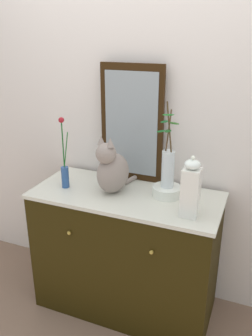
{
  "coord_description": "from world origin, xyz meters",
  "views": [
    {
      "loc": [
        0.78,
        -1.91,
        1.89
      ],
      "look_at": [
        0.0,
        0.0,
        1.08
      ],
      "focal_mm": 37.57,
      "sensor_mm": 36.0,
      "label": 1
    }
  ],
  "objects_px": {
    "sideboard": "(126,252)",
    "mirror_leaning": "(132,124)",
    "cat_sitting": "(112,170)",
    "vase_slim_green": "(65,170)",
    "bowl_porcelain": "(167,191)",
    "vase_glass_clear": "(168,166)",
    "jar_lidded_porcelain": "(191,189)"
  },
  "relations": [
    {
      "from": "cat_sitting",
      "to": "bowl_porcelain",
      "type": "relative_size",
      "value": 2.39
    },
    {
      "from": "bowl_porcelain",
      "to": "vase_glass_clear",
      "type": "relative_size",
      "value": 0.34
    },
    {
      "from": "sideboard",
      "to": "vase_slim_green",
      "type": "distance_m",
      "value": 0.71
    },
    {
      "from": "bowl_porcelain",
      "to": "vase_glass_clear",
      "type": "bearing_deg",
      "value": -114.07
    },
    {
      "from": "bowl_porcelain",
      "to": "mirror_leaning",
      "type": "bearing_deg",
      "value": 150.04
    },
    {
      "from": "vase_glass_clear",
      "to": "vase_slim_green",
      "type": "bearing_deg",
      "value": -169.3
    },
    {
      "from": "sideboard",
      "to": "cat_sitting",
      "type": "height_order",
      "value": "cat_sitting"
    },
    {
      "from": "cat_sitting",
      "to": "sideboard",
      "type": "bearing_deg",
      "value": 4.19
    },
    {
      "from": "sideboard",
      "to": "cat_sitting",
      "type": "relative_size",
      "value": 2.77
    },
    {
      "from": "sideboard",
      "to": "jar_lidded_porcelain",
      "type": "bearing_deg",
      "value": -15.98
    },
    {
      "from": "sideboard",
      "to": "cat_sitting",
      "type": "distance_m",
      "value": 0.61
    },
    {
      "from": "mirror_leaning",
      "to": "jar_lidded_porcelain",
      "type": "xyz_separation_m",
      "value": [
        0.5,
        -0.38,
        -0.23
      ]
    },
    {
      "from": "sideboard",
      "to": "mirror_leaning",
      "type": "height_order",
      "value": "mirror_leaning"
    },
    {
      "from": "cat_sitting",
      "to": "jar_lidded_porcelain",
      "type": "height_order",
      "value": "cat_sitting"
    },
    {
      "from": "mirror_leaning",
      "to": "cat_sitting",
      "type": "xyz_separation_m",
      "value": [
        -0.03,
        -0.26,
        -0.24
      ]
    },
    {
      "from": "sideboard",
      "to": "vase_slim_green",
      "type": "relative_size",
      "value": 2.57
    },
    {
      "from": "vase_glass_clear",
      "to": "cat_sitting",
      "type": "bearing_deg",
      "value": -167.52
    },
    {
      "from": "jar_lidded_porcelain",
      "to": "cat_sitting",
      "type": "bearing_deg",
      "value": 167.37
    },
    {
      "from": "cat_sitting",
      "to": "jar_lidded_porcelain",
      "type": "distance_m",
      "value": 0.55
    },
    {
      "from": "vase_slim_green",
      "to": "vase_glass_clear",
      "type": "height_order",
      "value": "vase_glass_clear"
    },
    {
      "from": "vase_slim_green",
      "to": "mirror_leaning",
      "type": "bearing_deg",
      "value": 41.05
    },
    {
      "from": "cat_sitting",
      "to": "bowl_porcelain",
      "type": "height_order",
      "value": "cat_sitting"
    },
    {
      "from": "jar_lidded_porcelain",
      "to": "vase_glass_clear",
      "type": "bearing_deg",
      "value": 133.99
    },
    {
      "from": "vase_slim_green",
      "to": "cat_sitting",
      "type": "bearing_deg",
      "value": 8.79
    },
    {
      "from": "mirror_leaning",
      "to": "cat_sitting",
      "type": "relative_size",
      "value": 1.79
    },
    {
      "from": "sideboard",
      "to": "vase_glass_clear",
      "type": "xyz_separation_m",
      "value": [
        0.25,
        0.07,
        0.65
      ]
    },
    {
      "from": "cat_sitting",
      "to": "vase_slim_green",
      "type": "bearing_deg",
      "value": -171.21
    },
    {
      "from": "sideboard",
      "to": "vase_glass_clear",
      "type": "bearing_deg",
      "value": 15.41
    },
    {
      "from": "sideboard",
      "to": "jar_lidded_porcelain",
      "type": "xyz_separation_m",
      "value": [
        0.44,
        -0.13,
        0.61
      ]
    },
    {
      "from": "sideboard",
      "to": "mirror_leaning",
      "type": "xyz_separation_m",
      "value": [
        -0.06,
        0.25,
        0.85
      ]
    },
    {
      "from": "cat_sitting",
      "to": "vase_slim_green",
      "type": "xyz_separation_m",
      "value": [
        -0.32,
        -0.05,
        -0.03
      ]
    },
    {
      "from": "vase_slim_green",
      "to": "vase_glass_clear",
      "type": "xyz_separation_m",
      "value": [
        0.67,
        0.13,
        0.08
      ]
    }
  ]
}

